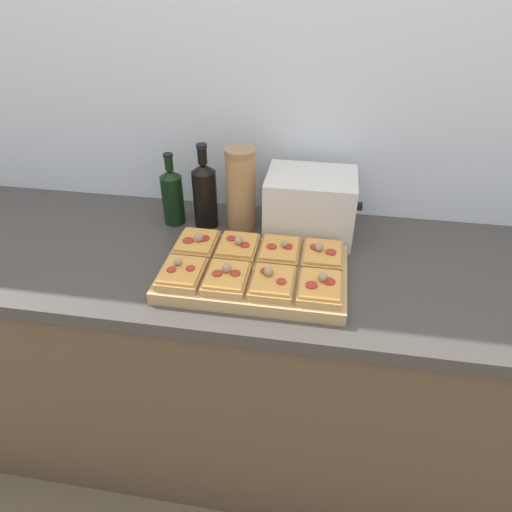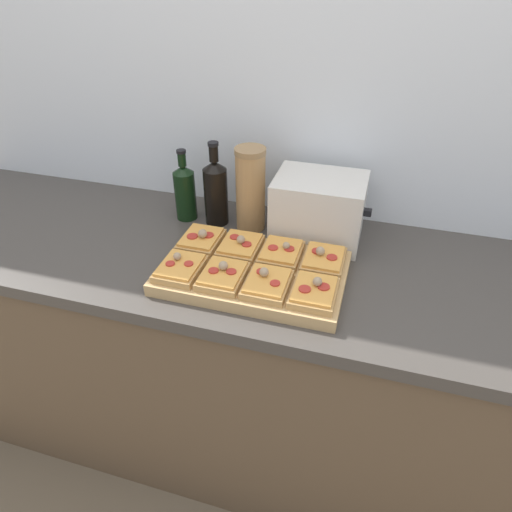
% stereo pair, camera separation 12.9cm
% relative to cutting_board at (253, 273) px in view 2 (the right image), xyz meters
% --- Properties ---
extents(wall_back, '(6.00, 0.06, 2.50)m').
position_rel_cutting_board_xyz_m(wall_back, '(0.05, 0.46, 0.33)').
color(wall_back, silver).
rests_on(wall_back, ground_plane).
extents(kitchen_counter, '(2.63, 0.67, 0.90)m').
position_rel_cutting_board_xyz_m(kitchen_counter, '(0.05, 0.10, -0.47)').
color(kitchen_counter, brown).
rests_on(kitchen_counter, ground_plane).
extents(cutting_board, '(0.51, 0.32, 0.04)m').
position_rel_cutting_board_xyz_m(cutting_board, '(0.00, 0.00, 0.00)').
color(cutting_board, tan).
rests_on(cutting_board, kitchen_counter).
extents(pizza_slice_back_left, '(0.11, 0.14, 0.05)m').
position_rel_cutting_board_xyz_m(pizza_slice_back_left, '(-0.19, 0.08, 0.03)').
color(pizza_slice_back_left, tan).
rests_on(pizza_slice_back_left, cutting_board).
extents(pizza_slice_back_midleft, '(0.11, 0.14, 0.05)m').
position_rel_cutting_board_xyz_m(pizza_slice_back_midleft, '(-0.06, 0.08, 0.03)').
color(pizza_slice_back_midleft, tan).
rests_on(pizza_slice_back_midleft, cutting_board).
extents(pizza_slice_back_midright, '(0.11, 0.14, 0.05)m').
position_rel_cutting_board_xyz_m(pizza_slice_back_midright, '(0.06, 0.08, 0.03)').
color(pizza_slice_back_midright, tan).
rests_on(pizza_slice_back_midright, cutting_board).
extents(pizza_slice_back_right, '(0.11, 0.14, 0.05)m').
position_rel_cutting_board_xyz_m(pizza_slice_back_right, '(0.19, 0.08, 0.03)').
color(pizza_slice_back_right, tan).
rests_on(pizza_slice_back_right, cutting_board).
extents(pizza_slice_front_left, '(0.11, 0.14, 0.05)m').
position_rel_cutting_board_xyz_m(pizza_slice_front_left, '(-0.19, -0.08, 0.03)').
color(pizza_slice_front_left, tan).
rests_on(pizza_slice_front_left, cutting_board).
extents(pizza_slice_front_midleft, '(0.11, 0.14, 0.05)m').
position_rel_cutting_board_xyz_m(pizza_slice_front_midleft, '(-0.06, -0.08, 0.03)').
color(pizza_slice_front_midleft, tan).
rests_on(pizza_slice_front_midleft, cutting_board).
extents(pizza_slice_front_midright, '(0.11, 0.14, 0.05)m').
position_rel_cutting_board_xyz_m(pizza_slice_front_midright, '(0.06, -0.08, 0.03)').
color(pizza_slice_front_midright, tan).
rests_on(pizza_slice_front_midright, cutting_board).
extents(pizza_slice_front_right, '(0.11, 0.14, 0.05)m').
position_rel_cutting_board_xyz_m(pizza_slice_front_right, '(0.19, -0.08, 0.03)').
color(pizza_slice_front_right, tan).
rests_on(pizza_slice_front_right, cutting_board).
extents(olive_oil_bottle, '(0.07, 0.07, 0.24)m').
position_rel_cutting_board_xyz_m(olive_oil_bottle, '(-0.32, 0.27, 0.08)').
color(olive_oil_bottle, black).
rests_on(olive_oil_bottle, kitchen_counter).
extents(wine_bottle, '(0.08, 0.08, 0.28)m').
position_rel_cutting_board_xyz_m(wine_bottle, '(-0.21, 0.27, 0.10)').
color(wine_bottle, black).
rests_on(wine_bottle, kitchen_counter).
extents(grain_jar_tall, '(0.10, 0.10, 0.28)m').
position_rel_cutting_board_xyz_m(grain_jar_tall, '(-0.09, 0.27, 0.12)').
color(grain_jar_tall, '#AD7F4C').
rests_on(grain_jar_tall, kitchen_counter).
extents(toaster_oven, '(0.30, 0.21, 0.21)m').
position_rel_cutting_board_xyz_m(toaster_oven, '(0.13, 0.27, 0.09)').
color(toaster_oven, beige).
rests_on(toaster_oven, kitchen_counter).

